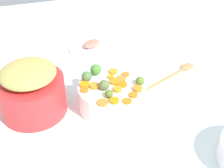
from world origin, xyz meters
TOP-DOWN VIEW (x-y plane):
  - tabletop at (0.00, 0.00)m, footprint 2.40×2.40m
  - serving_bowl_carrots at (-0.03, -0.01)m, footprint 0.26×0.26m
  - metal_pot at (-0.10, -0.31)m, footprint 0.25×0.25m
  - stuffing_mound at (-0.10, -0.31)m, footprint 0.21×0.21m
  - carrot_slice_0 at (-0.05, 0.01)m, footprint 0.04×0.04m
  - carrot_slice_1 at (0.07, 0.01)m, footprint 0.05×0.05m
  - carrot_slice_2 at (-0.03, 0.03)m, footprint 0.05×0.05m
  - carrot_slice_3 at (0.05, -0.07)m, footprint 0.05×0.05m
  - carrot_slice_4 at (0.06, -0.03)m, footprint 0.05×0.05m
  - carrot_slice_5 at (-0.06, -0.11)m, footprint 0.04×0.04m
  - carrot_slice_6 at (-0.00, -0.00)m, footprint 0.05×0.05m
  - carrot_slice_7 at (-0.03, -0.12)m, footprint 0.04×0.04m
  - carrot_slice_8 at (-0.12, 0.02)m, footprint 0.04×0.04m
  - carrot_slice_9 at (-0.05, -0.08)m, footprint 0.05×0.05m
  - carrot_slice_10 at (0.05, 0.05)m, footprint 0.05×0.05m
  - carrot_slice_11 at (-0.06, 0.04)m, footprint 0.05×0.05m
  - carrot_slice_12 at (0.02, 0.07)m, footprint 0.05×0.05m
  - carrot_slice_13 at (-0.09, 0.00)m, footprint 0.03×0.03m
  - carrot_slice_14 at (-0.08, 0.06)m, footprint 0.04×0.04m
  - brussels_sprout_0 at (-0.01, 0.09)m, footprint 0.03×0.03m
  - brussels_sprout_1 at (-0.02, -0.04)m, footprint 0.04×0.04m
  - brussels_sprout_2 at (0.03, -0.04)m, footprint 0.03×0.03m
  - brussels_sprout_3 at (-0.13, -0.05)m, footprint 0.04×0.04m
  - brussels_sprout_4 at (-0.09, -0.09)m, footprint 0.04×0.04m
  - wooden_spoon at (-0.17, 0.35)m, footprint 0.16×0.32m
  - ham_plate at (-0.49, 0.01)m, footprint 0.20×0.20m
  - ham_slice_main at (-0.50, 0.02)m, footprint 0.11×0.12m
  - dish_towel at (-0.45, -0.28)m, footprint 0.20×0.15m

SIDE VIEW (x-z plane):
  - tabletop at x=0.00m, z-range 0.00..0.02m
  - dish_towel at x=-0.45m, z-range 0.02..0.03m
  - wooden_spoon at x=-0.17m, z-range 0.02..0.03m
  - ham_plate at x=-0.49m, z-range 0.02..0.03m
  - ham_slice_main at x=-0.50m, z-range 0.03..0.06m
  - serving_bowl_carrots at x=-0.03m, z-range 0.02..0.12m
  - metal_pot at x=-0.10m, z-range 0.02..0.17m
  - carrot_slice_1 at x=0.07m, z-range 0.12..0.13m
  - carrot_slice_11 at x=-0.06m, z-range 0.12..0.13m
  - carrot_slice_10 at x=0.05m, z-range 0.12..0.13m
  - carrot_slice_3 at x=0.05m, z-range 0.12..0.13m
  - carrot_slice_2 at x=-0.03m, z-range 0.12..0.13m
  - carrot_slice_7 at x=-0.03m, z-range 0.12..0.13m
  - carrot_slice_13 at x=-0.09m, z-range 0.12..0.13m
  - carrot_slice_4 at x=0.06m, z-range 0.12..0.13m
  - carrot_slice_0 at x=-0.05m, z-range 0.12..0.13m
  - carrot_slice_8 at x=-0.12m, z-range 0.12..0.13m
  - carrot_slice_14 at x=-0.08m, z-range 0.12..0.13m
  - carrot_slice_5 at x=-0.06m, z-range 0.12..0.13m
  - carrot_slice_9 at x=-0.05m, z-range 0.12..0.13m
  - carrot_slice_12 at x=0.02m, z-range 0.12..0.13m
  - carrot_slice_6 at x=0.00m, z-range 0.12..0.13m
  - brussels_sprout_2 at x=0.03m, z-range 0.12..0.15m
  - brussels_sprout_0 at x=-0.01m, z-range 0.12..0.15m
  - brussels_sprout_1 at x=-0.02m, z-range 0.12..0.16m
  - brussels_sprout_4 at x=-0.09m, z-range 0.12..0.16m
  - brussels_sprout_3 at x=-0.13m, z-range 0.12..0.16m
  - stuffing_mound at x=-0.10m, z-range 0.17..0.23m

